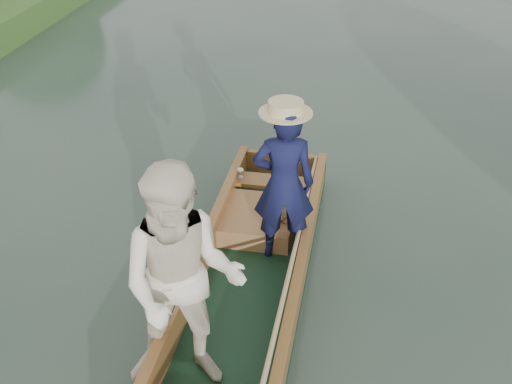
# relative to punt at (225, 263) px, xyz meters

# --- Properties ---
(ground) EXTENTS (120.00, 120.00, 0.00)m
(ground) POSITION_rel_punt_xyz_m (0.10, 0.34, -0.77)
(ground) COLOR #283D30
(ground) RESTS_ON ground
(punt) EXTENTS (1.41, 5.00, 2.12)m
(punt) POSITION_rel_punt_xyz_m (0.00, 0.00, 0.00)
(punt) COLOR black
(punt) RESTS_ON ground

